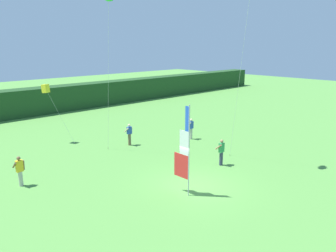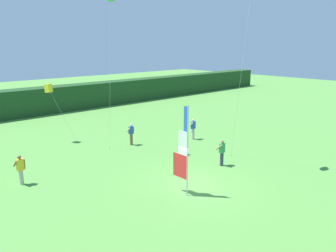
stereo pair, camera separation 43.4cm
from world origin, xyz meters
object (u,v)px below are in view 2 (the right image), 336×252
at_px(person_mid_field, 131,134).
at_px(person_far_right, 20,169).
at_px(person_near_banner, 222,152).
at_px(banner_flag, 183,152).
at_px(person_far_left, 193,128).
at_px(kite_yellow_box_0, 49,88).

bearing_deg(person_mid_field, person_far_right, -167.87).
bearing_deg(person_far_right, person_near_banner, -28.23).
xyz_separation_m(banner_flag, person_far_left, (7.77, 6.59, -1.34)).
relative_size(person_near_banner, person_far_right, 1.01).
bearing_deg(person_far_right, person_mid_field, 12.13).
bearing_deg(banner_flag, kite_yellow_box_0, 93.34).
relative_size(banner_flag, person_mid_field, 2.84).
height_order(person_far_left, kite_yellow_box_0, kite_yellow_box_0).
height_order(banner_flag, person_far_right, banner_flag).
bearing_deg(person_far_left, person_far_right, 179.14).
distance_m(banner_flag, person_far_right, 8.92).
relative_size(banner_flag, person_far_right, 2.80).
relative_size(person_mid_field, person_far_right, 0.99).
bearing_deg(person_near_banner, person_far_left, 60.17).
distance_m(banner_flag, person_far_left, 10.27).
bearing_deg(person_mid_field, person_far_left, -24.63).
distance_m(person_near_banner, kite_yellow_box_0, 13.92).
xyz_separation_m(banner_flag, kite_yellow_box_0, (-0.79, 13.61, 1.94)).
relative_size(person_near_banner, kite_yellow_box_0, 0.37).
height_order(banner_flag, kite_yellow_box_0, banner_flag).
xyz_separation_m(person_near_banner, person_mid_field, (-1.51, 7.44, -0.02)).
distance_m(banner_flag, person_near_banner, 5.05).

